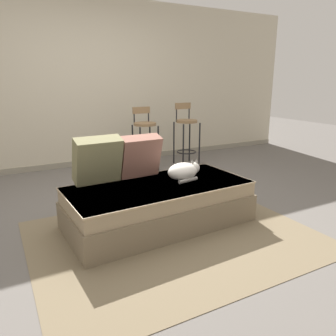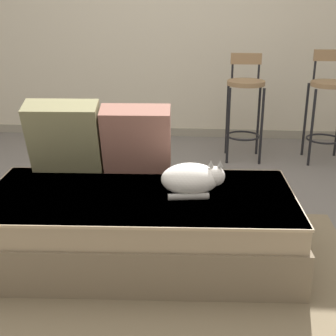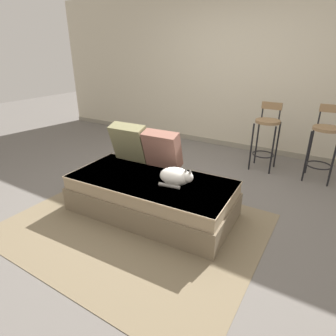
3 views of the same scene
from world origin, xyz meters
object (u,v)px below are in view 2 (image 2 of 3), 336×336
(throw_pillow_corner, at_px, (65,137))
(throw_pillow_middle, at_px, (136,139))
(couch, at_px, (140,226))
(bar_stool_by_doorway, at_px, (328,100))
(cat, at_px, (192,179))
(bar_stool_near_window, at_px, (245,98))

(throw_pillow_corner, distance_m, throw_pillow_middle, 0.44)
(couch, xyz_separation_m, bar_stool_by_doorway, (1.45, 1.89, 0.36))
(couch, bearing_deg, throw_pillow_middle, 100.61)
(couch, distance_m, cat, 0.41)
(throw_pillow_middle, relative_size, bar_stool_by_doorway, 0.44)
(throw_pillow_corner, relative_size, throw_pillow_middle, 1.06)
(bar_stool_near_window, height_order, bar_stool_by_doorway, bar_stool_by_doorway)
(bar_stool_near_window, bearing_deg, cat, -102.60)
(cat, distance_m, bar_stool_by_doorway, 2.19)
(throw_pillow_middle, relative_size, cat, 1.18)
(throw_pillow_middle, height_order, bar_stool_near_window, bar_stool_near_window)
(throw_pillow_middle, xyz_separation_m, cat, (0.35, -0.29, -0.13))
(cat, height_order, bar_stool_by_doorway, bar_stool_by_doorway)
(couch, xyz_separation_m, throw_pillow_middle, (-0.06, 0.32, 0.42))
(couch, relative_size, throw_pillow_middle, 4.09)
(cat, height_order, bar_stool_near_window, bar_stool_near_window)
(bar_stool_by_doorway, bearing_deg, bar_stool_near_window, -179.99)
(couch, bearing_deg, bar_stool_near_window, 69.52)
(couch, distance_m, throw_pillow_middle, 0.53)
(throw_pillow_corner, relative_size, bar_stool_by_doorway, 0.46)
(throw_pillow_corner, distance_m, cat, 0.84)
(throw_pillow_corner, height_order, throw_pillow_middle, throw_pillow_corner)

